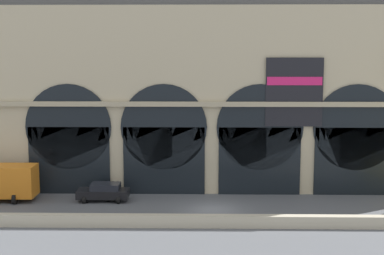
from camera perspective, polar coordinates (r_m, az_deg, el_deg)
name	(u,v)px	position (r m, az deg, el deg)	size (l,w,h in m)	color
ground_plane	(213,210)	(44.15, 2.20, -8.75)	(200.00, 200.00, 0.00)	#54565B
quay_parapet_wall	(214,221)	(39.88, 2.33, -9.92)	(90.00, 0.70, 0.91)	#B2A891
station_building	(212,76)	(50.00, 2.13, 5.51)	(44.50, 5.74, 21.74)	#BCAD8C
car_midwest	(104,192)	(47.11, -9.36, -6.76)	(4.40, 2.22, 1.55)	black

